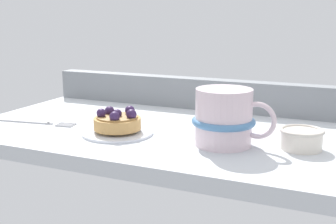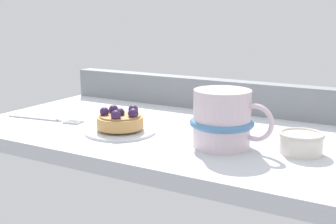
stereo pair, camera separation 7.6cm
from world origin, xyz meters
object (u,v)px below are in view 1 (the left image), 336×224
at_px(raspberry_tart, 118,121).
at_px(dessert_fork, 35,122).
at_px(dessert_plate, 118,132).
at_px(sugar_bowl, 302,138).
at_px(coffee_mug, 225,118).

xyz_separation_m(raspberry_tart, dessert_fork, (-0.19, 0.00, -0.02)).
distance_m(dessert_plate, sugar_bowl, 0.32).
height_order(dessert_fork, sugar_bowl, sugar_bowl).
height_order(raspberry_tart, sugar_bowl, raspberry_tart).
bearing_deg(dessert_plate, dessert_fork, 179.55).
relative_size(dessert_plate, dessert_fork, 0.74).
xyz_separation_m(raspberry_tart, sugar_bowl, (0.32, 0.04, -0.01)).
distance_m(raspberry_tart, dessert_fork, 0.19).
relative_size(dessert_plate, raspberry_tart, 1.52).
height_order(dessert_plate, coffee_mug, coffee_mug).
bearing_deg(raspberry_tart, dessert_plate, -165.84).
bearing_deg(dessert_plate, coffee_mug, 3.59).
xyz_separation_m(coffee_mug, sugar_bowl, (0.12, 0.03, -0.03)).
xyz_separation_m(coffee_mug, dessert_fork, (-0.39, -0.01, -0.04)).
bearing_deg(dessert_fork, raspberry_tart, -0.43).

